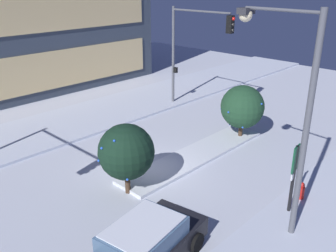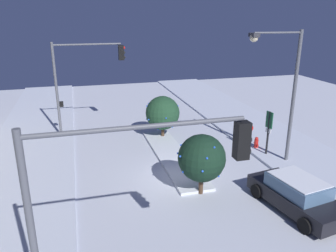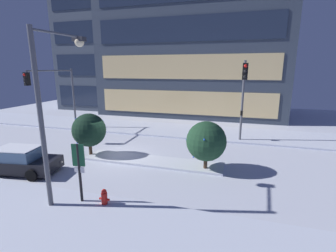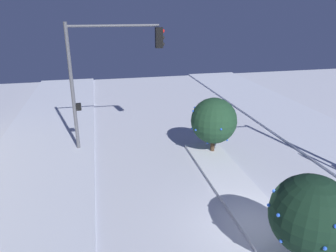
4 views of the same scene
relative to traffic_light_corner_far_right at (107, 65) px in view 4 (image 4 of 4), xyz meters
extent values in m
plane|color=silver|center=(-8.10, -4.30, -4.47)|extent=(52.00, 52.00, 0.00)
cube|color=silver|center=(-5.34, -4.76, -4.40)|extent=(9.00, 1.80, 0.14)
cylinder|color=#565960|center=(0.00, 1.77, -1.21)|extent=(0.18, 0.18, 6.52)
cylinder|color=#565960|center=(0.00, -0.44, 1.85)|extent=(0.12, 4.42, 0.12)
cube|color=black|center=(0.00, -2.65, 1.25)|extent=(0.32, 0.36, 1.00)
sphere|color=red|center=(0.00, -2.84, 1.57)|extent=(0.20, 0.20, 0.20)
sphere|color=black|center=(0.00, -2.84, 1.25)|extent=(0.20, 0.20, 0.20)
sphere|color=black|center=(0.00, -2.84, 0.93)|extent=(0.20, 0.20, 0.20)
cube|color=black|center=(0.00, 1.55, -2.07)|extent=(0.20, 0.24, 0.36)
cylinder|color=#473323|center=(-1.91, -5.05, -4.07)|extent=(0.22, 0.22, 0.81)
sphere|color=#1E4228|center=(-1.91, -5.05, -2.68)|extent=(2.33, 2.33, 2.33)
sphere|color=blue|center=(-2.31, -3.98, -2.94)|extent=(0.10, 0.10, 0.10)
sphere|color=blue|center=(-3.08, -4.98, -2.69)|extent=(0.10, 0.10, 0.10)
sphere|color=blue|center=(-1.66, -3.99, -3.11)|extent=(0.10, 0.10, 0.10)
sphere|color=blue|center=(-1.32, -4.22, -2.10)|extent=(0.10, 0.10, 0.10)
sphere|color=blue|center=(-2.32, -4.61, -3.68)|extent=(0.10, 0.10, 0.10)
sphere|color=blue|center=(-1.88, -6.15, -2.26)|extent=(0.10, 0.10, 0.10)
sphere|color=blue|center=(-1.66, -4.02, -2.18)|extent=(0.10, 0.10, 0.10)
sphere|color=blue|center=(-2.54, -5.56, -3.53)|extent=(0.10, 0.10, 0.10)
sphere|color=black|center=(-9.83, -4.87, -2.63)|extent=(2.25, 2.25, 2.25)
sphere|color=blue|center=(-10.10, -3.86, -3.08)|extent=(0.10, 0.10, 0.10)
sphere|color=blue|center=(-9.96, -3.77, -2.36)|extent=(0.10, 0.10, 0.10)
sphere|color=blue|center=(-9.39, -3.83, -2.45)|extent=(0.10, 0.10, 0.10)
sphere|color=blue|center=(-10.86, -4.70, -2.18)|extent=(0.10, 0.10, 0.10)
sphere|color=blue|center=(-10.90, -4.50, -2.75)|extent=(0.10, 0.10, 0.10)
sphere|color=blue|center=(-9.26, -4.03, -2.11)|extent=(0.10, 0.10, 0.10)
camera|label=1|loc=(-18.18, -15.11, 3.71)|focal=39.64mm
camera|label=2|loc=(-23.17, 0.47, 3.72)|focal=35.79mm
camera|label=3|loc=(-0.19, -18.69, 1.42)|focal=26.17mm
camera|label=4|loc=(-15.88, 0.47, 2.61)|focal=33.44mm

